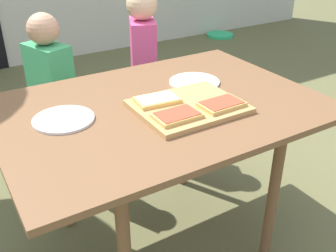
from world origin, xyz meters
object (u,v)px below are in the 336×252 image
object	(u,v)px
dining_table	(161,121)
cutting_board	(188,106)
pizza_slice_near_left	(177,115)
child_right	(144,64)
pizza_slice_near_right	(222,104)
child_left	(53,95)
pizza_slice_far_left	(157,100)
plate_white_right	(194,82)
plate_white_left	(64,119)
garden_hose_coil	(220,35)

from	to	relation	value
dining_table	cutting_board	distance (m)	0.14
pizza_slice_near_left	child_right	xyz separation A→B (m)	(0.36, 0.94, -0.15)
pizza_slice_near_right	child_left	bearing A→B (deg)	114.97
pizza_slice_far_left	plate_white_right	distance (m)	0.29
pizza_slice_far_left	plate_white_left	distance (m)	0.36
child_right	child_left	bearing A→B (deg)	-174.52
pizza_slice_near_left	garden_hose_coil	bearing A→B (deg)	49.21
plate_white_left	child_left	size ratio (longest dim) A/B	0.23
dining_table	pizza_slice_far_left	size ratio (longest dim) A/B	7.19
pizza_slice_near_left	child_left	xyz separation A→B (m)	(-0.22, 0.88, -0.20)
child_right	garden_hose_coil	xyz separation A→B (m)	(2.15, 1.97, -0.59)
dining_table	child_left	xyz separation A→B (m)	(-0.24, 0.71, -0.10)
cutting_board	pizza_slice_near_left	world-z (taller)	pizza_slice_near_left
pizza_slice_far_left	child_right	bearing A→B (deg)	65.85
pizza_slice_near_right	plate_white_right	xyz separation A→B (m)	(0.07, 0.29, -0.02)
child_left	child_right	world-z (taller)	child_right
plate_white_right	plate_white_left	xyz separation A→B (m)	(-0.62, -0.05, 0.00)
pizza_slice_far_left	plate_white_left	size ratio (longest dim) A/B	0.79
pizza_slice_near_right	child_right	world-z (taller)	child_right
plate_white_left	garden_hose_coil	world-z (taller)	plate_white_left
pizza_slice_near_left	pizza_slice_near_right	xyz separation A→B (m)	(0.20, -0.01, 0.00)
plate_white_left	child_right	bearing A→B (deg)	45.10
cutting_board	pizza_slice_far_left	size ratio (longest dim) A/B	2.27
pizza_slice_far_left	child_left	size ratio (longest dim) A/B	0.18
cutting_board	pizza_slice_near_right	bearing A→B (deg)	-38.92
pizza_slice_near_left	garden_hose_coil	world-z (taller)	pizza_slice_near_left
plate_white_left	child_left	world-z (taller)	child_left
child_right	dining_table	bearing A→B (deg)	-113.17
dining_table	garden_hose_coil	world-z (taller)	dining_table
pizza_slice_near_left	plate_white_left	size ratio (longest dim) A/B	0.74
pizza_slice_far_left	child_left	bearing A→B (deg)	107.10
pizza_slice_near_right	dining_table	bearing A→B (deg)	134.19
plate_white_right	garden_hose_coil	distance (m)	3.52
pizza_slice_near_left	pizza_slice_far_left	bearing A→B (deg)	87.41
cutting_board	pizza_slice_near_right	distance (m)	0.13
pizza_slice_near_right	child_left	xyz separation A→B (m)	(-0.41, 0.89, -0.20)
cutting_board	garden_hose_coil	size ratio (longest dim) A/B	1.19
plate_white_right	pizza_slice_near_left	bearing A→B (deg)	-133.86
plate_white_left	pizza_slice_near_right	bearing A→B (deg)	-23.32
pizza_slice_far_left	child_right	xyz separation A→B (m)	(0.35, 0.78, -0.15)
child_right	pizza_slice_near_right	bearing A→B (deg)	-99.64
pizza_slice_near_left	dining_table	bearing A→B (deg)	80.45
dining_table	plate_white_left	bearing A→B (deg)	170.76
plate_white_right	child_right	bearing A→B (deg)	82.43
dining_table	pizza_slice_far_left	world-z (taller)	pizza_slice_far_left
pizza_slice_near_left	cutting_board	bearing A→B (deg)	36.97
garden_hose_coil	child_right	bearing A→B (deg)	-137.52
plate_white_left	child_left	xyz separation A→B (m)	(0.13, 0.65, -0.18)
dining_table	plate_white_left	size ratio (longest dim) A/B	5.65
dining_table	cutting_board	xyz separation A→B (m)	(0.07, -0.09, 0.08)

